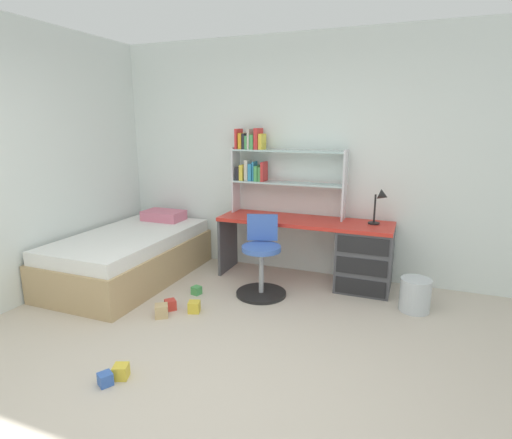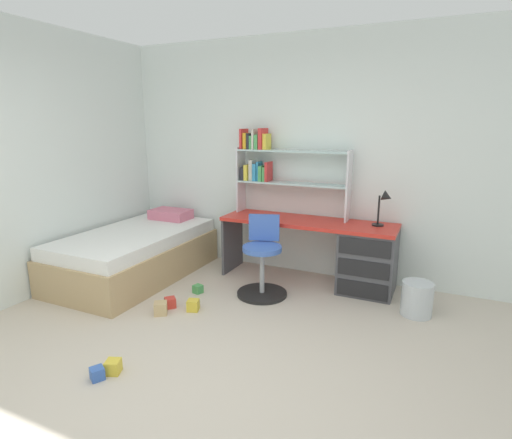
# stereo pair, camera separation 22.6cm
# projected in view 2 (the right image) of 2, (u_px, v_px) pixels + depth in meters

# --- Properties ---
(ground_plane) EXTENTS (5.67, 6.21, 0.02)m
(ground_plane) POSITION_uv_depth(u_px,v_px,m) (184.00, 404.00, 2.62)
(ground_plane) COLOR beige
(room_shell) EXTENTS (5.67, 6.21, 2.71)m
(room_shell) POSITION_uv_depth(u_px,v_px,m) (146.00, 165.00, 3.92)
(room_shell) COLOR silver
(room_shell) RESTS_ON ground_plane
(desk) EXTENTS (1.90, 0.54, 0.70)m
(desk) POSITION_uv_depth(u_px,v_px,m) (351.00, 254.00, 4.34)
(desk) COLOR red
(desk) RESTS_ON ground_plane
(bookshelf_hutch) EXTENTS (1.31, 0.22, 0.98)m
(bookshelf_hutch) POSITION_uv_depth(u_px,v_px,m) (273.00, 164.00, 4.66)
(bookshelf_hutch) COLOR silver
(bookshelf_hutch) RESTS_ON desk
(desk_lamp) EXTENTS (0.20, 0.17, 0.38)m
(desk_lamp) POSITION_uv_depth(u_px,v_px,m) (385.00, 203.00, 4.13)
(desk_lamp) COLOR black
(desk_lamp) RESTS_ON desk
(swivel_chair) EXTENTS (0.52, 0.52, 0.82)m
(swivel_chair) POSITION_uv_depth(u_px,v_px,m) (262.00, 264.00, 4.21)
(swivel_chair) COLOR black
(swivel_chair) RESTS_ON ground_plane
(bed_platform) EXTENTS (1.07, 1.91, 0.66)m
(bed_platform) POSITION_uv_depth(u_px,v_px,m) (136.00, 254.00, 4.73)
(bed_platform) COLOR tan
(bed_platform) RESTS_ON ground_plane
(waste_bin) EXTENTS (0.28, 0.28, 0.32)m
(waste_bin) POSITION_uv_depth(u_px,v_px,m) (417.00, 299.00, 3.78)
(waste_bin) COLOR silver
(waste_bin) RESTS_ON ground_plane
(toy_block_red_0) EXTENTS (0.14, 0.14, 0.10)m
(toy_block_red_0) POSITION_uv_depth(u_px,v_px,m) (170.00, 303.00, 3.95)
(toy_block_red_0) COLOR red
(toy_block_red_0) RESTS_ON ground_plane
(toy_block_natural_1) EXTENTS (0.16, 0.16, 0.12)m
(toy_block_natural_1) POSITION_uv_depth(u_px,v_px,m) (161.00, 308.00, 3.81)
(toy_block_natural_1) COLOR tan
(toy_block_natural_1) RESTS_ON ground_plane
(toy_block_yellow_2) EXTENTS (0.13, 0.13, 0.11)m
(toy_block_yellow_2) POSITION_uv_depth(u_px,v_px,m) (193.00, 305.00, 3.89)
(toy_block_yellow_2) COLOR gold
(toy_block_yellow_2) RESTS_ON ground_plane
(toy_block_blue_3) EXTENTS (0.12, 0.12, 0.09)m
(toy_block_blue_3) POSITION_uv_depth(u_px,v_px,m) (97.00, 374.00, 2.84)
(toy_block_blue_3) COLOR #3860B7
(toy_block_blue_3) RESTS_ON ground_plane
(toy_block_green_4) EXTENTS (0.10, 0.10, 0.09)m
(toy_block_green_4) POSITION_uv_depth(u_px,v_px,m) (198.00, 289.00, 4.29)
(toy_block_green_4) COLOR #479E51
(toy_block_green_4) RESTS_ON ground_plane
(toy_block_yellow_5) EXTENTS (0.13, 0.13, 0.10)m
(toy_block_yellow_5) POSITION_uv_depth(u_px,v_px,m) (113.00, 367.00, 2.91)
(toy_block_yellow_5) COLOR gold
(toy_block_yellow_5) RESTS_ON ground_plane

